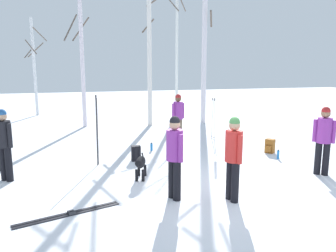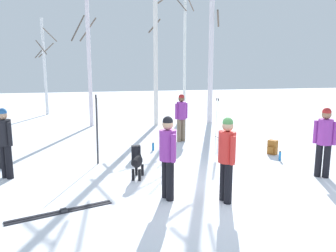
{
  "view_description": "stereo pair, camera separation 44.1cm",
  "coord_description": "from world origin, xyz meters",
  "px_view_note": "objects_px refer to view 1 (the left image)",
  "views": [
    {
      "loc": [
        -2.87,
        -6.25,
        2.67
      ],
      "look_at": [
        -0.34,
        2.61,
        1.0
      ],
      "focal_mm": 34.96,
      "sensor_mm": 36.0,
      "label": 1
    },
    {
      "loc": [
        -2.44,
        -6.36,
        2.67
      ],
      "look_at": [
        -0.34,
        2.61,
        1.0
      ],
      "focal_mm": 34.96,
      "sensor_mm": 36.0,
      "label": 2
    }
  ],
  "objects_px": {
    "backpack_1": "(136,153)",
    "person_1": "(324,136)",
    "person_0": "(178,115)",
    "ski_pair_planted_0": "(97,131)",
    "dog": "(141,164)",
    "birch_tree_3": "(150,37)",
    "ski_pair_lying_0": "(69,214)",
    "birch_tree_1": "(34,65)",
    "person_2": "(4,140)",
    "backpack_0": "(270,146)",
    "backpack_2": "(0,162)",
    "person_4": "(175,152)",
    "birch_tree_2": "(81,48)",
    "birch_tree_5": "(205,34)",
    "birch_tree_4": "(177,43)",
    "ski_poles_0": "(213,117)",
    "water_bottle_1": "(278,155)",
    "person_3": "(233,153)",
    "water_bottle_0": "(151,147)"
  },
  "relations": [
    {
      "from": "ski_poles_0",
      "to": "backpack_1",
      "type": "height_order",
      "value": "ski_poles_0"
    },
    {
      "from": "person_2",
      "to": "backpack_0",
      "type": "bearing_deg",
      "value": 4.03
    },
    {
      "from": "backpack_1",
      "to": "birch_tree_5",
      "type": "height_order",
      "value": "birch_tree_5"
    },
    {
      "from": "person_3",
      "to": "ski_poles_0",
      "type": "height_order",
      "value": "person_3"
    },
    {
      "from": "ski_poles_0",
      "to": "person_0",
      "type": "bearing_deg",
      "value": -177.36
    },
    {
      "from": "backpack_1",
      "to": "person_1",
      "type": "bearing_deg",
      "value": -30.43
    },
    {
      "from": "birch_tree_3",
      "to": "person_1",
      "type": "bearing_deg",
      "value": -72.62
    },
    {
      "from": "backpack_0",
      "to": "backpack_2",
      "type": "xyz_separation_m",
      "value": [
        -7.8,
        0.44,
        0.0
      ]
    },
    {
      "from": "dog",
      "to": "water_bottle_1",
      "type": "distance_m",
      "value": 4.28
    },
    {
      "from": "person_2",
      "to": "backpack_1",
      "type": "relative_size",
      "value": 3.9
    },
    {
      "from": "ski_poles_0",
      "to": "water_bottle_0",
      "type": "xyz_separation_m",
      "value": [
        -2.64,
        -1.13,
        -0.69
      ]
    },
    {
      "from": "water_bottle_1",
      "to": "backpack_1",
      "type": "bearing_deg",
      "value": 166.53
    },
    {
      "from": "person_2",
      "to": "ski_pair_lying_0",
      "type": "relative_size",
      "value": 0.9
    },
    {
      "from": "person_0",
      "to": "person_1",
      "type": "distance_m",
      "value": 5.12
    },
    {
      "from": "backpack_1",
      "to": "water_bottle_1",
      "type": "relative_size",
      "value": 1.58
    },
    {
      "from": "person_2",
      "to": "birch_tree_3",
      "type": "xyz_separation_m",
      "value": [
        4.97,
        6.4,
        3.01
      ]
    },
    {
      "from": "person_3",
      "to": "birch_tree_4",
      "type": "relative_size",
      "value": 0.23
    },
    {
      "from": "ski_pair_lying_0",
      "to": "backpack_1",
      "type": "bearing_deg",
      "value": 59.7
    },
    {
      "from": "person_0",
      "to": "birch_tree_2",
      "type": "bearing_deg",
      "value": 128.38
    },
    {
      "from": "water_bottle_0",
      "to": "birch_tree_4",
      "type": "relative_size",
      "value": 0.03
    },
    {
      "from": "backpack_0",
      "to": "birch_tree_2",
      "type": "xyz_separation_m",
      "value": [
        -5.45,
        6.37,
        3.25
      ]
    },
    {
      "from": "person_3",
      "to": "birch_tree_5",
      "type": "xyz_separation_m",
      "value": [
        3.0,
        9.01,
        3.19
      ]
    },
    {
      "from": "ski_pair_lying_0",
      "to": "backpack_0",
      "type": "relative_size",
      "value": 4.31
    },
    {
      "from": "person_1",
      "to": "ski_poles_0",
      "type": "relative_size",
      "value": 1.12
    },
    {
      "from": "birch_tree_3",
      "to": "birch_tree_5",
      "type": "bearing_deg",
      "value": 1.63
    },
    {
      "from": "ski_poles_0",
      "to": "backpack_1",
      "type": "relative_size",
      "value": 3.5
    },
    {
      "from": "person_3",
      "to": "backpack_2",
      "type": "height_order",
      "value": "person_3"
    },
    {
      "from": "person_0",
      "to": "ski_pair_planted_0",
      "type": "xyz_separation_m",
      "value": [
        -3.0,
        -2.15,
        -0.02
      ]
    },
    {
      "from": "dog",
      "to": "water_bottle_0",
      "type": "height_order",
      "value": "dog"
    },
    {
      "from": "backpack_1",
      "to": "person_0",
      "type": "bearing_deg",
      "value": 47.01
    },
    {
      "from": "water_bottle_1",
      "to": "ski_pair_planted_0",
      "type": "bearing_deg",
      "value": 170.18
    },
    {
      "from": "person_1",
      "to": "birch_tree_3",
      "type": "distance_m",
      "value": 8.98
    },
    {
      "from": "person_2",
      "to": "backpack_2",
      "type": "height_order",
      "value": "person_2"
    },
    {
      "from": "backpack_1",
      "to": "water_bottle_1",
      "type": "bearing_deg",
      "value": -13.47
    },
    {
      "from": "ski_pair_lying_0",
      "to": "birch_tree_5",
      "type": "bearing_deg",
      "value": 54.89
    },
    {
      "from": "ski_pair_planted_0",
      "to": "birch_tree_1",
      "type": "relative_size",
      "value": 0.37
    },
    {
      "from": "ski_pair_lying_0",
      "to": "birch_tree_1",
      "type": "xyz_separation_m",
      "value": [
        -1.84,
        13.55,
        2.73
      ]
    },
    {
      "from": "person_2",
      "to": "person_3",
      "type": "bearing_deg",
      "value": -28.84
    },
    {
      "from": "person_1",
      "to": "person_4",
      "type": "xyz_separation_m",
      "value": [
        -3.99,
        -0.45,
        0.0
      ]
    },
    {
      "from": "dog",
      "to": "birch_tree_3",
      "type": "bearing_deg",
      "value": 75.17
    },
    {
      "from": "person_0",
      "to": "dog",
      "type": "height_order",
      "value": "person_0"
    },
    {
      "from": "person_4",
      "to": "birch_tree_5",
      "type": "relative_size",
      "value": 0.21
    },
    {
      "from": "person_4",
      "to": "birch_tree_1",
      "type": "height_order",
      "value": "birch_tree_1"
    },
    {
      "from": "birch_tree_1",
      "to": "birch_tree_4",
      "type": "distance_m",
      "value": 7.88
    },
    {
      "from": "person_1",
      "to": "person_2",
      "type": "height_order",
      "value": "same"
    },
    {
      "from": "person_1",
      "to": "ski_pair_planted_0",
      "type": "distance_m",
      "value": 5.84
    },
    {
      "from": "person_2",
      "to": "ski_pair_lying_0",
      "type": "bearing_deg",
      "value": -58.24
    },
    {
      "from": "ski_poles_0",
      "to": "backpack_1",
      "type": "xyz_separation_m",
      "value": [
        -3.33,
        -2.13,
        -0.6
      ]
    },
    {
      "from": "person_4",
      "to": "birch_tree_2",
      "type": "bearing_deg",
      "value": 99.47
    },
    {
      "from": "person_4",
      "to": "birch_tree_4",
      "type": "xyz_separation_m",
      "value": [
        3.55,
        11.13,
        2.96
      ]
    }
  ]
}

